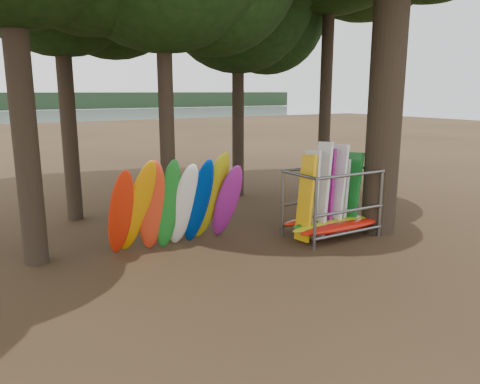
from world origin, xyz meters
TOP-DOWN VIEW (x-y plane):
  - ground at (0.00, 0.00)m, footprint 120.00×120.00m
  - lake at (0.00, 60.00)m, footprint 160.00×160.00m
  - kayak_row at (-1.79, 1.39)m, footprint 3.88×2.16m
  - storage_rack at (2.62, 0.30)m, footprint 3.12×1.55m

SIDE VIEW (x-z plane):
  - ground at x=0.00m, z-range 0.00..0.00m
  - lake at x=0.00m, z-range 0.00..0.00m
  - storage_rack at x=2.62m, z-range -0.47..2.38m
  - kayak_row at x=-1.79m, z-range -0.15..2.72m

